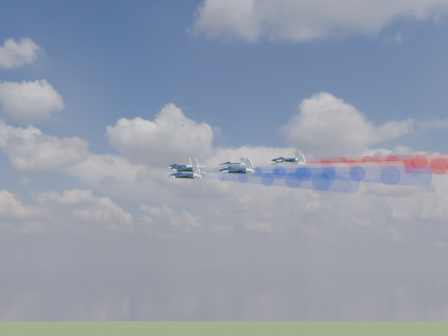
% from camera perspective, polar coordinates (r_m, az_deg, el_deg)
% --- Properties ---
extents(jet_lead, '(15.31, 14.21, 6.87)m').
position_cam_1_polar(jet_lead, '(160.06, -4.59, 0.11)').
color(jet_lead, black).
extents(trail_lead, '(39.55, 20.30, 10.56)m').
position_cam_1_polar(trail_lead, '(140.64, 2.04, -0.04)').
color(trail_lead, white).
extents(jet_inner_left, '(15.31, 14.21, 6.87)m').
position_cam_1_polar(jet_inner_left, '(146.01, -3.99, -0.14)').
color(jet_inner_left, black).
extents(trail_inner_left, '(39.55, 20.30, 10.56)m').
position_cam_1_polar(trail_inner_left, '(126.89, 3.45, -0.34)').
color(trail_inner_left, '#1731C7').
extents(jet_inner_right, '(15.31, 14.21, 6.87)m').
position_cam_1_polar(jet_inner_right, '(159.31, 0.99, 0.32)').
color(jet_inner_right, black).
extents(trail_inner_right, '(39.55, 20.30, 10.56)m').
position_cam_1_polar(trail_inner_right, '(141.78, 8.33, 0.19)').
color(trail_inner_right, red).
extents(jet_outer_left, '(15.31, 14.21, 6.87)m').
position_cam_1_polar(jet_outer_left, '(130.52, -4.01, -0.82)').
color(jet_outer_left, black).
extents(trail_outer_left, '(39.55, 20.30, 10.56)m').
position_cam_1_polar(trail_outer_left, '(111.55, 4.46, -1.16)').
color(trail_outer_left, '#1731C7').
extents(jet_center_third, '(15.31, 14.21, 6.87)m').
position_cam_1_polar(jet_center_third, '(143.63, 1.33, 0.08)').
color(jet_center_third, black).
extents(trail_center_third, '(39.55, 20.30, 10.56)m').
position_cam_1_polar(trail_center_third, '(126.38, 9.63, -0.09)').
color(trail_center_third, white).
extents(jet_outer_right, '(15.31, 14.21, 6.87)m').
position_cam_1_polar(jet_outer_right, '(157.26, 6.57, 0.80)').
color(jet_outer_right, black).
extents(trail_outer_right, '(39.55, 20.30, 10.56)m').
position_cam_1_polar(trail_outer_right, '(141.82, 14.61, 0.73)').
color(trail_outer_right, red).
extents(jet_rear_left, '(15.31, 14.21, 6.87)m').
position_cam_1_polar(jet_rear_left, '(128.31, 1.34, -0.28)').
color(jet_rear_left, black).
extents(trail_rear_left, '(39.55, 20.30, 10.56)m').
position_cam_1_polar(trail_rear_left, '(111.25, 10.78, -0.53)').
color(trail_rear_left, '#1731C7').
extents(jet_rear_right, '(15.31, 14.21, 6.87)m').
position_cam_1_polar(jet_rear_right, '(141.98, 6.75, 0.37)').
color(jet_rear_right, black).
extents(trail_rear_right, '(39.55, 20.30, 10.56)m').
position_cam_1_polar(trail_rear_right, '(126.78, 15.79, 0.23)').
color(trail_rear_right, red).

